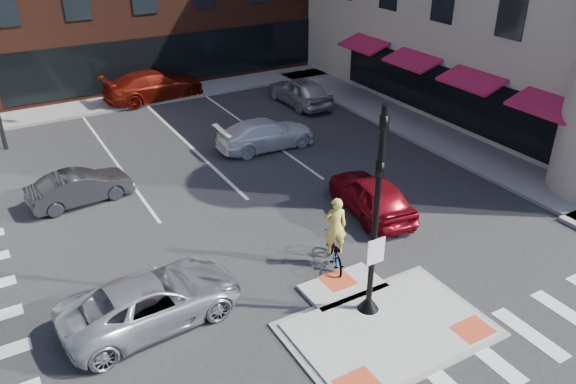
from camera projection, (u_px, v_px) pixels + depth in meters
ground at (376, 320)px, 15.48m from camera, size 120.00×120.00×0.00m
refuge_island at (382, 324)px, 15.26m from camera, size 5.40×4.65×0.13m
sidewalk_e at (425, 130)px, 27.88m from camera, size 3.00×24.00×0.15m
sidewalk_n at (189, 90)px, 33.62m from camera, size 26.00×3.00×0.15m
signal_pole at (374, 241)px, 14.68m from camera, size 0.60×0.60×5.98m
mast_arm_signal at (72, 2)px, 24.83m from camera, size 6.10×2.24×8.00m
silver_suv at (152, 300)px, 15.15m from camera, size 5.16×2.72×1.38m
red_sedan at (371, 195)px, 20.42m from camera, size 2.33×4.51×1.47m
white_pickup at (266, 134)px, 25.80m from camera, size 4.69×2.01×1.35m
bg_car_dark at (80, 187)px, 21.16m from camera, size 3.93×1.73×1.26m
bg_car_silver at (300, 91)px, 31.09m from camera, size 1.90×4.59×1.55m
bg_car_red at (154, 85)px, 31.90m from camera, size 5.90×2.87×1.65m
cyclist at (335, 243)px, 17.46m from camera, size 1.33×2.03×2.38m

